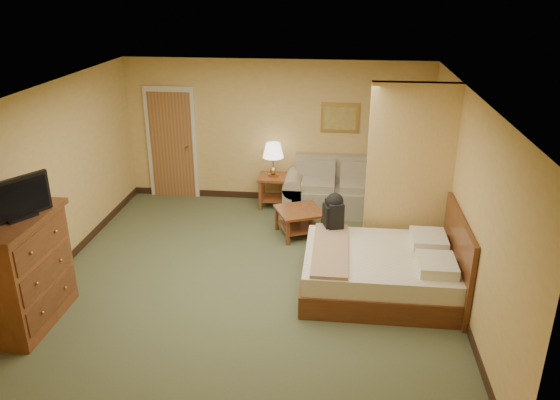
# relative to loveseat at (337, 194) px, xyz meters

# --- Properties ---
(floor) EXTENTS (6.00, 6.00, 0.00)m
(floor) POSITION_rel_loveseat_xyz_m (-1.14, -2.58, -0.31)
(floor) COLOR #4C5235
(floor) RESTS_ON ground
(ceiling) EXTENTS (6.00, 6.00, 0.00)m
(ceiling) POSITION_rel_loveseat_xyz_m (-1.14, -2.58, 2.29)
(ceiling) COLOR white
(ceiling) RESTS_ON back_wall
(back_wall) EXTENTS (5.50, 0.02, 2.60)m
(back_wall) POSITION_rel_loveseat_xyz_m (-1.14, 0.42, 0.99)
(back_wall) COLOR tan
(back_wall) RESTS_ON floor
(left_wall) EXTENTS (0.02, 6.00, 2.60)m
(left_wall) POSITION_rel_loveseat_xyz_m (-3.89, -2.58, 0.99)
(left_wall) COLOR tan
(left_wall) RESTS_ON floor
(right_wall) EXTENTS (0.02, 6.00, 2.60)m
(right_wall) POSITION_rel_loveseat_xyz_m (1.61, -2.58, 0.99)
(right_wall) COLOR tan
(right_wall) RESTS_ON floor
(partition) EXTENTS (1.20, 0.15, 2.60)m
(partition) POSITION_rel_loveseat_xyz_m (1.01, -1.65, 0.99)
(partition) COLOR tan
(partition) RESTS_ON floor
(door) EXTENTS (0.94, 0.16, 2.10)m
(door) POSITION_rel_loveseat_xyz_m (-3.09, 0.39, 0.73)
(door) COLOR beige
(door) RESTS_ON floor
(baseboard) EXTENTS (5.50, 0.02, 0.12)m
(baseboard) POSITION_rel_loveseat_xyz_m (-1.14, 0.41, -0.25)
(baseboard) COLOR black
(baseboard) RESTS_ON floor
(loveseat) EXTENTS (1.87, 0.87, 0.94)m
(loveseat) POSITION_rel_loveseat_xyz_m (0.00, 0.00, 0.00)
(loveseat) COLOR gray
(loveseat) RESTS_ON floor
(side_table) EXTENTS (0.53, 0.53, 0.58)m
(side_table) POSITION_rel_loveseat_xyz_m (-1.15, 0.07, 0.08)
(side_table) COLOR brown
(side_table) RESTS_ON floor
(table_lamp) EXTENTS (0.37, 0.37, 0.61)m
(table_lamp) POSITION_rel_loveseat_xyz_m (-1.15, 0.07, 0.74)
(table_lamp) COLOR #AF7D40
(table_lamp) RESTS_ON side_table
(coffee_table) EXTENTS (0.90, 0.90, 0.44)m
(coffee_table) POSITION_rel_loveseat_xyz_m (-0.58, -1.09, 0.01)
(coffee_table) COLOR brown
(coffee_table) RESTS_ON floor
(wall_picture) EXTENTS (0.67, 0.04, 0.52)m
(wall_picture) POSITION_rel_loveseat_xyz_m (0.00, 0.40, 1.29)
(wall_picture) COLOR #B78E3F
(wall_picture) RESTS_ON back_wall
(dresser) EXTENTS (0.68, 1.30, 1.38)m
(dresser) POSITION_rel_loveseat_xyz_m (-3.61, -3.89, 0.39)
(dresser) COLOR brown
(dresser) RESTS_ON floor
(tv) EXTENTS (0.44, 0.70, 0.47)m
(tv) POSITION_rel_loveseat_xyz_m (-3.51, -3.89, 1.30)
(tv) COLOR black
(tv) RESTS_ON dresser
(bed) EXTENTS (2.03, 1.73, 1.12)m
(bed) POSITION_rel_loveseat_xyz_m (0.68, -2.68, -0.00)
(bed) COLOR #522713
(bed) RESTS_ON floor
(backpack) EXTENTS (0.29, 0.36, 0.54)m
(backpack) POSITION_rel_loveseat_xyz_m (-0.02, -1.97, 0.53)
(backpack) COLOR black
(backpack) RESTS_ON bed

